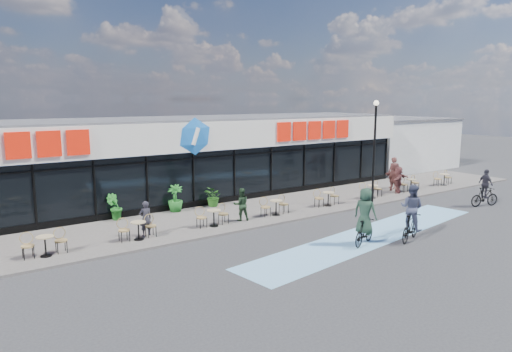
{
  "coord_description": "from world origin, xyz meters",
  "views": [
    {
      "loc": [
        -10.5,
        -13.94,
        5.65
      ],
      "look_at": [
        1.53,
        3.5,
        2.07
      ],
      "focal_mm": 32.0,
      "sensor_mm": 36.0,
      "label": 1
    }
  ],
  "objects_px": {
    "lamp_post": "(375,143)",
    "patron_right": "(241,204)",
    "potted_plant_mid": "(175,198)",
    "pedestrian_a": "(393,173)",
    "patron_left": "(146,218)",
    "cyclist_a": "(411,217)",
    "pedestrian_c": "(398,180)",
    "cyclist_b": "(485,192)",
    "pedestrian_b": "(395,177)",
    "potted_plant_right": "(214,196)",
    "potted_plant_left": "(115,207)"
  },
  "relations": [
    {
      "from": "lamp_post",
      "to": "patron_right",
      "type": "height_order",
      "value": "lamp_post"
    },
    {
      "from": "potted_plant_mid",
      "to": "pedestrian_a",
      "type": "relative_size",
      "value": 0.68
    },
    {
      "from": "patron_left",
      "to": "patron_right",
      "type": "relative_size",
      "value": 0.96
    },
    {
      "from": "cyclist_a",
      "to": "patron_left",
      "type": "bearing_deg",
      "value": 143.42
    },
    {
      "from": "pedestrian_a",
      "to": "potted_plant_mid",
      "type": "bearing_deg",
      "value": -98.39
    },
    {
      "from": "pedestrian_c",
      "to": "cyclist_b",
      "type": "height_order",
      "value": "cyclist_b"
    },
    {
      "from": "patron_left",
      "to": "pedestrian_b",
      "type": "distance_m",
      "value": 16.0
    },
    {
      "from": "potted_plant_right",
      "to": "cyclist_a",
      "type": "xyz_separation_m",
      "value": [
        3.8,
        -9.35,
        0.35
      ]
    },
    {
      "from": "pedestrian_a",
      "to": "pedestrian_c",
      "type": "relative_size",
      "value": 1.23
    },
    {
      "from": "patron_right",
      "to": "lamp_post",
      "type": "bearing_deg",
      "value": -168.67
    },
    {
      "from": "lamp_post",
      "to": "patron_left",
      "type": "xyz_separation_m",
      "value": [
        -12.28,
        1.23,
        -2.51
      ]
    },
    {
      "from": "potted_plant_mid",
      "to": "pedestrian_b",
      "type": "relative_size",
      "value": 0.77
    },
    {
      "from": "lamp_post",
      "to": "pedestrian_b",
      "type": "bearing_deg",
      "value": 21.93
    },
    {
      "from": "potted_plant_mid",
      "to": "pedestrian_c",
      "type": "distance_m",
      "value": 13.35
    },
    {
      "from": "pedestrian_a",
      "to": "lamp_post",
      "type": "bearing_deg",
      "value": -63.1
    },
    {
      "from": "patron_right",
      "to": "pedestrian_a",
      "type": "xyz_separation_m",
      "value": [
        12.04,
        1.08,
        0.23
      ]
    },
    {
      "from": "pedestrian_a",
      "to": "pedestrian_b",
      "type": "relative_size",
      "value": 1.13
    },
    {
      "from": "pedestrian_b",
      "to": "cyclist_a",
      "type": "xyz_separation_m",
      "value": [
        -7.36,
        -6.67,
        0.02
      ]
    },
    {
      "from": "patron_left",
      "to": "pedestrian_c",
      "type": "bearing_deg",
      "value": 177.74
    },
    {
      "from": "lamp_post",
      "to": "pedestrian_b",
      "type": "xyz_separation_m",
      "value": [
        3.71,
        1.49,
        -2.37
      ]
    },
    {
      "from": "pedestrian_b",
      "to": "cyclist_a",
      "type": "height_order",
      "value": "cyclist_a"
    },
    {
      "from": "potted_plant_left",
      "to": "patron_right",
      "type": "height_order",
      "value": "patron_right"
    },
    {
      "from": "pedestrian_a",
      "to": "potted_plant_right",
      "type": "bearing_deg",
      "value": -99.22
    },
    {
      "from": "pedestrian_c",
      "to": "cyclist_a",
      "type": "height_order",
      "value": "cyclist_a"
    },
    {
      "from": "potted_plant_mid",
      "to": "pedestrian_a",
      "type": "xyz_separation_m",
      "value": [
        13.82,
        -2.24,
        0.32
      ]
    },
    {
      "from": "potted_plant_left",
      "to": "cyclist_b",
      "type": "relative_size",
      "value": 0.62
    },
    {
      "from": "patron_right",
      "to": "cyclist_a",
      "type": "height_order",
      "value": "cyclist_a"
    },
    {
      "from": "cyclist_a",
      "to": "potted_plant_left",
      "type": "bearing_deg",
      "value": 132.82
    },
    {
      "from": "patron_right",
      "to": "pedestrian_c",
      "type": "bearing_deg",
      "value": -161.35
    },
    {
      "from": "patron_right",
      "to": "potted_plant_left",
      "type": "bearing_deg",
      "value": -16.59
    },
    {
      "from": "lamp_post",
      "to": "cyclist_b",
      "type": "relative_size",
      "value": 2.74
    },
    {
      "from": "pedestrian_a",
      "to": "cyclist_a",
      "type": "distance_m",
      "value": 10.76
    },
    {
      "from": "patron_left",
      "to": "cyclist_a",
      "type": "xyz_separation_m",
      "value": [
        8.64,
        -6.41,
        0.16
      ]
    },
    {
      "from": "lamp_post",
      "to": "cyclist_a",
      "type": "distance_m",
      "value": 6.75
    },
    {
      "from": "potted_plant_mid",
      "to": "pedestrian_b",
      "type": "xyz_separation_m",
      "value": [
        13.25,
        -2.84,
        0.2
      ]
    },
    {
      "from": "pedestrian_b",
      "to": "cyclist_b",
      "type": "relative_size",
      "value": 0.87
    },
    {
      "from": "potted_plant_right",
      "to": "pedestrian_a",
      "type": "xyz_separation_m",
      "value": [
        11.72,
        -2.07,
        0.45
      ]
    },
    {
      "from": "potted_plant_right",
      "to": "pedestrian_c",
      "type": "relative_size",
      "value": 0.67
    },
    {
      "from": "potted_plant_left",
      "to": "cyclist_b",
      "type": "bearing_deg",
      "value": -25.13
    },
    {
      "from": "lamp_post",
      "to": "pedestrian_c",
      "type": "bearing_deg",
      "value": 16.23
    },
    {
      "from": "potted_plant_mid",
      "to": "pedestrian_b",
      "type": "distance_m",
      "value": 13.56
    },
    {
      "from": "potted_plant_right",
      "to": "pedestrian_b",
      "type": "relative_size",
      "value": 0.61
    },
    {
      "from": "patron_right",
      "to": "cyclist_a",
      "type": "bearing_deg",
      "value": 142.4
    },
    {
      "from": "lamp_post",
      "to": "potted_plant_right",
      "type": "height_order",
      "value": "lamp_post"
    },
    {
      "from": "potted_plant_right",
      "to": "pedestrian_a",
      "type": "distance_m",
      "value": 11.91
    },
    {
      "from": "potted_plant_right",
      "to": "patron_left",
      "type": "bearing_deg",
      "value": -148.79
    },
    {
      "from": "patron_left",
      "to": "patron_right",
      "type": "bearing_deg",
      "value": 175.97
    },
    {
      "from": "patron_left",
      "to": "cyclist_a",
      "type": "relative_size",
      "value": 0.63
    },
    {
      "from": "potted_plant_mid",
      "to": "pedestrian_c",
      "type": "relative_size",
      "value": 0.84
    },
    {
      "from": "potted_plant_left",
      "to": "pedestrian_c",
      "type": "distance_m",
      "value": 16.3
    }
  ]
}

